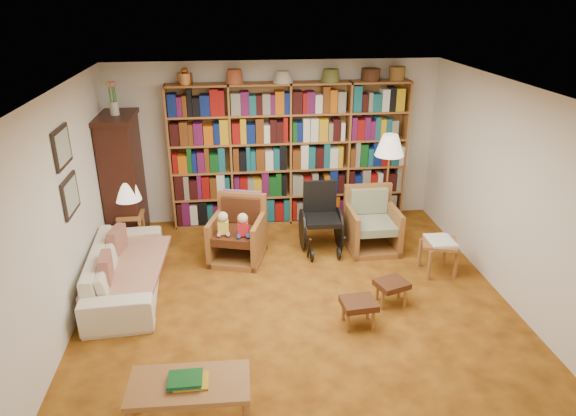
{
  "coord_description": "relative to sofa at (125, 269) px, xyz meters",
  "views": [
    {
      "loc": [
        -0.71,
        -5.19,
        3.42
      ],
      "look_at": [
        -0.03,
        0.6,
        0.95
      ],
      "focal_mm": 32.0,
      "sensor_mm": 36.0,
      "label": 1
    }
  ],
  "objects": [
    {
      "name": "bookshelf",
      "position": [
        2.25,
        1.84,
        0.88
      ],
      "size": [
        3.6,
        0.3,
        2.42
      ],
      "color": "#9A612F",
      "rests_on": "floor"
    },
    {
      "name": "armchair_sage",
      "position": [
        3.3,
        0.82,
        0.04
      ],
      "size": [
        0.71,
        0.73,
        0.87
      ],
      "color": "#9A612F",
      "rests_on": "floor"
    },
    {
      "name": "cushion_left",
      "position": [
        -0.13,
        0.35,
        0.16
      ],
      "size": [
        0.18,
        0.38,
        0.36
      ],
      "primitive_type": "cube",
      "rotation": [
        0.0,
        0.0,
        -0.19
      ],
      "color": "maroon",
      "rests_on": "sofa"
    },
    {
      "name": "ceiling",
      "position": [
        2.05,
        -0.48,
        2.21
      ],
      "size": [
        5.0,
        5.0,
        0.0
      ],
      "primitive_type": "plane",
      "rotation": [
        3.14,
        0.0,
        0.0
      ],
      "color": "white",
      "rests_on": "wall_back"
    },
    {
      "name": "framed_pictures",
      "position": [
        -0.43,
        -0.18,
        1.34
      ],
      "size": [
        0.03,
        0.52,
        0.97
      ],
      "color": "black",
      "rests_on": "wall_left"
    },
    {
      "name": "wall_left",
      "position": [
        -0.45,
        -0.48,
        0.96
      ],
      "size": [
        0.0,
        5.0,
        5.0
      ],
      "primitive_type": "plane",
      "rotation": [
        1.57,
        0.0,
        1.57
      ],
      "color": "silver",
      "rests_on": "floor"
    },
    {
      "name": "table_lamp",
      "position": [
        -0.1,
        1.17,
        0.58
      ],
      "size": [
        0.37,
        0.37,
        0.5
      ],
      "color": "gold",
      "rests_on": "side_table_lamp"
    },
    {
      "name": "wall_front",
      "position": [
        2.05,
        -2.98,
        0.96
      ],
      "size": [
        5.0,
        0.0,
        5.0
      ],
      "primitive_type": "plane",
      "rotation": [
        -1.57,
        0.0,
        0.0
      ],
      "color": "silver",
      "rests_on": "floor"
    },
    {
      "name": "footstool_b",
      "position": [
        3.15,
        -0.68,
        -0.04
      ],
      "size": [
        0.43,
        0.4,
        0.3
      ],
      "color": "#482113",
      "rests_on": "floor"
    },
    {
      "name": "coffee_table",
      "position": [
        0.91,
        -2.26,
        0.1
      ],
      "size": [
        1.02,
        0.53,
        0.49
      ],
      "color": "#9A612F",
      "rests_on": "floor"
    },
    {
      "name": "floor_lamp",
      "position": [
        3.59,
        1.13,
        1.07
      ],
      "size": [
        0.42,
        0.42,
        1.57
      ],
      "color": "gold",
      "rests_on": "floor"
    },
    {
      "name": "cushion_right",
      "position": [
        -0.13,
        -0.35,
        0.16
      ],
      "size": [
        0.14,
        0.36,
        0.35
      ],
      "primitive_type": "cube",
      "rotation": [
        0.0,
        0.0,
        0.08
      ],
      "color": "maroon",
      "rests_on": "sofa"
    },
    {
      "name": "wall_back",
      "position": [
        2.05,
        2.02,
        0.96
      ],
      "size": [
        5.0,
        0.0,
        5.0
      ],
      "primitive_type": "plane",
      "rotation": [
        1.57,
        0.0,
        0.0
      ],
      "color": "silver",
      "rests_on": "floor"
    },
    {
      "name": "wall_right",
      "position": [
        4.55,
        -0.48,
        0.96
      ],
      "size": [
        0.0,
        5.0,
        5.0
      ],
      "primitive_type": "plane",
      "rotation": [
        1.57,
        0.0,
        -1.57
      ],
      "color": "silver",
      "rests_on": "floor"
    },
    {
      "name": "side_table_lamp",
      "position": [
        -0.1,
        1.17,
        0.08
      ],
      "size": [
        0.35,
        0.35,
        0.53
      ],
      "color": "#9A612F",
      "rests_on": "floor"
    },
    {
      "name": "sofa_throw",
      "position": [
        0.05,
        -0.0,
        0.01
      ],
      "size": [
        0.88,
        1.55,
        0.04
      ],
      "primitive_type": "cube",
      "rotation": [
        0.0,
        0.0,
        -0.05
      ],
      "color": "beige",
      "rests_on": "sofa"
    },
    {
      "name": "floor",
      "position": [
        2.05,
        -0.48,
        -0.29
      ],
      "size": [
        5.0,
        5.0,
        0.0
      ],
      "primitive_type": "plane",
      "color": "#A56419",
      "rests_on": "ground"
    },
    {
      "name": "wheelchair",
      "position": [
        2.58,
        0.85,
        0.15
      ],
      "size": [
        0.56,
        0.78,
        0.97
      ],
      "color": "black",
      "rests_on": "floor"
    },
    {
      "name": "sofa",
      "position": [
        0.0,
        0.0,
        0.0
      ],
      "size": [
        2.02,
        0.88,
        0.58
      ],
      "primitive_type": "imported",
      "rotation": [
        0.0,
        0.0,
        1.63
      ],
      "color": "beige",
      "rests_on": "floor"
    },
    {
      "name": "footstool_a",
      "position": [
        2.66,
        -1.05,
        -0.03
      ],
      "size": [
        0.4,
        0.35,
        0.32
      ],
      "color": "#482113",
      "rests_on": "floor"
    },
    {
      "name": "side_table_papers",
      "position": [
        3.97,
        -0.03,
        0.09
      ],
      "size": [
        0.54,
        0.54,
        0.48
      ],
      "color": "#9A612F",
      "rests_on": "floor"
    },
    {
      "name": "curio_cabinet",
      "position": [
        -0.2,
        1.52,
        0.67
      ],
      "size": [
        0.5,
        0.95,
        2.4
      ],
      "color": "#33140D",
      "rests_on": "floor"
    },
    {
      "name": "armchair_leather",
      "position": [
        1.38,
        0.73,
        0.07
      ],
      "size": [
        0.89,
        0.9,
        0.88
      ],
      "color": "#9A612F",
      "rests_on": "floor"
    }
  ]
}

